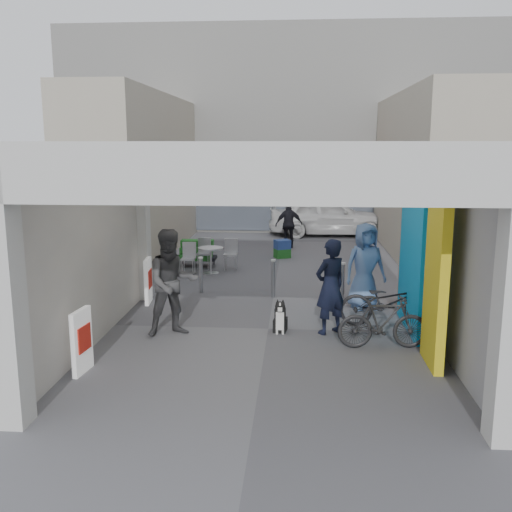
# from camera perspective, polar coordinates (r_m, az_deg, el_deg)

# --- Properties ---
(ground) EXTENTS (90.00, 90.00, 0.00)m
(ground) POSITION_cam_1_polar(r_m,az_deg,el_deg) (10.99, 1.23, -7.28)
(ground) COLOR #59595E
(ground) RESTS_ON ground
(arcade_canopy) EXTENTS (6.40, 6.45, 6.40)m
(arcade_canopy) POSITION_cam_1_polar(r_m,az_deg,el_deg) (9.67, 4.24, 4.15)
(arcade_canopy) COLOR beige
(arcade_canopy) RESTS_ON ground
(far_building) EXTENTS (18.00, 4.08, 8.00)m
(far_building) POSITION_cam_1_polar(r_m,az_deg,el_deg) (24.42, 3.01, 12.33)
(far_building) COLOR silver
(far_building) RESTS_ON ground
(plaza_bldg_left) EXTENTS (2.00, 9.00, 5.00)m
(plaza_bldg_left) POSITION_cam_1_polar(r_m,az_deg,el_deg) (18.63, -11.59, 7.92)
(plaza_bldg_left) COLOR #A09785
(plaza_bldg_left) RESTS_ON ground
(plaza_bldg_right) EXTENTS (2.00, 9.00, 5.00)m
(plaza_bldg_right) POSITION_cam_1_polar(r_m,az_deg,el_deg) (18.38, 16.81, 7.63)
(plaza_bldg_right) COLOR #A09785
(plaza_bldg_right) RESTS_ON ground
(bollard_left) EXTENTS (0.09, 0.09, 0.84)m
(bollard_left) POSITION_cam_1_polar(r_m,az_deg,el_deg) (13.56, -5.52, -1.92)
(bollard_left) COLOR gray
(bollard_left) RESTS_ON ground
(bollard_center) EXTENTS (0.09, 0.09, 0.87)m
(bollard_center) POSITION_cam_1_polar(r_m,az_deg,el_deg) (13.09, 1.74, -2.30)
(bollard_center) COLOR gray
(bollard_center) RESTS_ON ground
(bollard_right) EXTENTS (0.09, 0.09, 0.83)m
(bollard_right) POSITION_cam_1_polar(r_m,az_deg,el_deg) (13.06, 8.67, -2.53)
(bollard_right) COLOR gray
(bollard_right) RESTS_ON ground
(advert_board_near) EXTENTS (0.15, 0.56, 1.00)m
(advert_board_near) POSITION_cam_1_polar(r_m,az_deg,el_deg) (9.22, -17.02, -8.13)
(advert_board_near) COLOR silver
(advert_board_near) RESTS_ON ground
(advert_board_far) EXTENTS (0.14, 0.56, 1.00)m
(advert_board_far) POSITION_cam_1_polar(r_m,az_deg,el_deg) (12.83, -10.73, -2.43)
(advert_board_far) COLOR silver
(advert_board_far) RESTS_ON ground
(cafe_set) EXTENTS (1.43, 1.15, 0.86)m
(cafe_set) POSITION_cam_1_polar(r_m,az_deg,el_deg) (15.84, -4.80, -0.43)
(cafe_set) COLOR #AFAFB4
(cafe_set) RESTS_ON ground
(produce_stand) EXTENTS (1.12, 0.61, 0.74)m
(produce_stand) POSITION_cam_1_polar(r_m,az_deg,el_deg) (16.58, -5.96, 0.02)
(produce_stand) COLOR black
(produce_stand) RESTS_ON ground
(crate_stack) EXTENTS (0.56, 0.51, 0.56)m
(crate_stack) POSITION_cam_1_polar(r_m,az_deg,el_deg) (17.70, 2.64, 0.73)
(crate_stack) COLOR #1B5F1B
(crate_stack) RESTS_ON ground
(border_collie) EXTENTS (0.24, 0.47, 0.65)m
(border_collie) POSITION_cam_1_polar(r_m,az_deg,el_deg) (10.73, 2.43, -6.31)
(border_collie) COLOR black
(border_collie) RESTS_ON ground
(man_with_dog) EXTENTS (0.78, 0.73, 1.78)m
(man_with_dog) POSITION_cam_1_polar(r_m,az_deg,el_deg) (10.59, 7.43, -3.06)
(man_with_dog) COLOR black
(man_with_dog) RESTS_ON ground
(man_back_turned) EXTENTS (1.18, 1.08, 1.97)m
(man_back_turned) POSITION_cam_1_polar(r_m,az_deg,el_deg) (10.51, -8.37, -2.66)
(man_back_turned) COLOR #3D3D3F
(man_back_turned) RESTS_ON ground
(man_elderly) EXTENTS (1.04, 0.84, 1.85)m
(man_elderly) POSITION_cam_1_polar(r_m,az_deg,el_deg) (12.32, 10.85, -1.00)
(man_elderly) COLOR #6083BC
(man_elderly) RESTS_ON ground
(man_crates) EXTENTS (1.01, 0.65, 1.61)m
(man_crates) POSITION_cam_1_polar(r_m,az_deg,el_deg) (19.30, 3.30, 3.16)
(man_crates) COLOR black
(man_crates) RESTS_ON ground
(bicycle_front) EXTENTS (1.88, 0.71, 0.98)m
(bicycle_front) POSITION_cam_1_polar(r_m,az_deg,el_deg) (11.27, 13.13, -4.51)
(bicycle_front) COLOR black
(bicycle_front) RESTS_ON ground
(bicycle_rear) EXTENTS (1.59, 0.57, 0.94)m
(bicycle_rear) POSITION_cam_1_polar(r_m,az_deg,el_deg) (10.09, 12.58, -6.46)
(bicycle_rear) COLOR black
(bicycle_rear) RESTS_ON ground
(white_van) EXTENTS (4.59, 1.97, 1.54)m
(white_van) POSITION_cam_1_polar(r_m,az_deg,el_deg) (22.11, 7.22, 4.03)
(white_van) COLOR silver
(white_van) RESTS_ON ground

